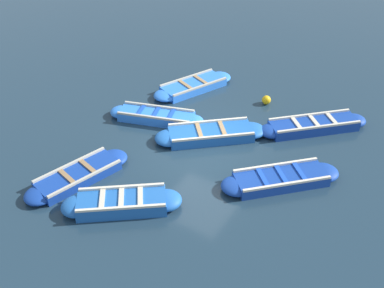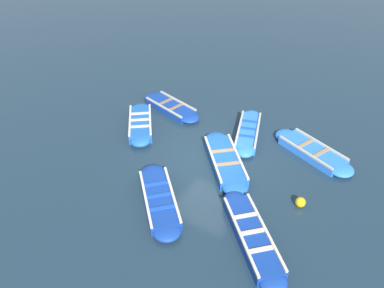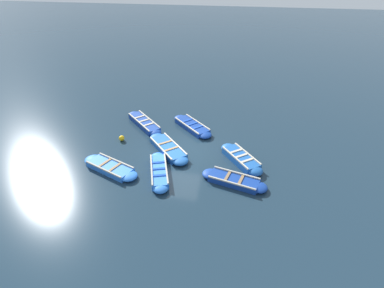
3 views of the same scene
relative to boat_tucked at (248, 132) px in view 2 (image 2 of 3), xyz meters
name	(u,v)px [view 2 (image 2 of 3)]	position (x,y,z in m)	size (l,w,h in m)	color
ground_plane	(210,159)	(2.21, -0.60, -0.17)	(120.00, 120.00, 0.00)	#1C303F
boat_tucked	(248,132)	(0.00, 0.00, 0.00)	(3.54, 1.80, 0.40)	blue
boat_near_quay	(225,161)	(2.22, 0.05, 0.00)	(3.48, 3.20, 0.41)	#1E59AD
boat_far_corner	(312,151)	(-0.08, 2.67, -0.02)	(2.27, 3.65, 0.37)	blue
boat_bow_out	(159,199)	(5.14, -0.90, -0.01)	(3.22, 3.21, 0.38)	navy
boat_end_of_row	(171,107)	(-0.07, -3.91, -0.02)	(1.74, 3.51, 0.36)	navy
boat_outer_left	(141,124)	(1.83, -4.20, 0.03)	(3.15, 2.69, 0.45)	#1E59AD
boat_mid_row	(252,236)	(5.00, 2.36, 0.01)	(3.35, 3.29, 0.42)	navy
buoy_orange_near	(300,202)	(2.87, 3.15, 0.00)	(0.34, 0.34, 0.34)	#EAB214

